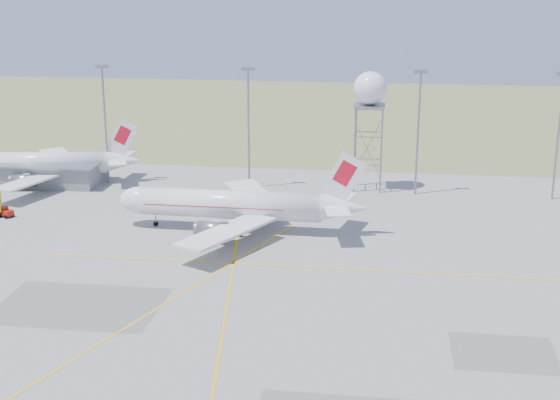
# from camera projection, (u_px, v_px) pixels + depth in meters

# --- Properties ---
(ground) EXTENTS (400.00, 400.00, 0.00)m
(ground) POSITION_uv_depth(u_px,v_px,m) (230.00, 387.00, 69.23)
(ground) COLOR gray
(ground) RESTS_ON ground
(grass_strip) EXTENTS (400.00, 120.00, 0.03)m
(grass_strip) POSITION_uv_depth(u_px,v_px,m) (337.00, 114.00, 202.28)
(grass_strip) COLOR olive
(grass_strip) RESTS_ON ground
(building_grey) EXTENTS (19.00, 10.00, 3.90)m
(building_grey) POSITION_uv_depth(u_px,v_px,m) (49.00, 172.00, 135.46)
(building_grey) COLOR gray
(building_grey) RESTS_ON ground
(mast_a) EXTENTS (2.20, 0.50, 20.50)m
(mast_a) POSITION_uv_depth(u_px,v_px,m) (105.00, 114.00, 133.19)
(mast_a) COLOR gray
(mast_a) RESTS_ON ground
(mast_b) EXTENTS (2.20, 0.50, 20.50)m
(mast_b) POSITION_uv_depth(u_px,v_px,m) (248.00, 118.00, 129.88)
(mast_b) COLOR gray
(mast_b) RESTS_ON ground
(mast_c) EXTENTS (2.20, 0.50, 20.50)m
(mast_c) POSITION_uv_depth(u_px,v_px,m) (418.00, 122.00, 126.17)
(mast_c) COLOR gray
(mast_c) RESTS_ON ground
(mast_d) EXTENTS (2.20, 0.50, 20.50)m
(mast_d) POSITION_uv_depth(u_px,v_px,m) (559.00, 126.00, 123.26)
(mast_d) COLOR gray
(mast_d) RESTS_ON ground
(airliner_main) EXTENTS (35.49, 34.53, 12.08)m
(airliner_main) POSITION_uv_depth(u_px,v_px,m) (234.00, 205.00, 110.30)
(airliner_main) COLOR white
(airliner_main) RESTS_ON ground
(airliner_far) EXTENTS (32.83, 31.61, 11.19)m
(airliner_far) POSITION_uv_depth(u_px,v_px,m) (41.00, 163.00, 135.74)
(airliner_far) COLOR white
(airliner_far) RESTS_ON ground
(radar_tower) EXTENTS (5.50, 5.50, 19.89)m
(radar_tower) POSITION_uv_depth(u_px,v_px,m) (369.00, 124.00, 129.25)
(radar_tower) COLOR gray
(radar_tower) RESTS_ON ground
(baggage_tug) EXTENTS (2.35, 2.20, 1.56)m
(baggage_tug) POSITION_uv_depth(u_px,v_px,m) (6.00, 213.00, 117.14)
(baggage_tug) COLOR #AD180C
(baggage_tug) RESTS_ON ground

